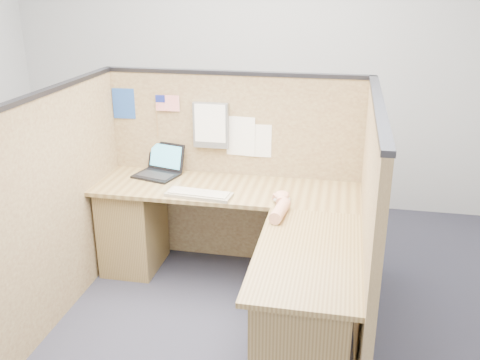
% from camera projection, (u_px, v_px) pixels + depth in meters
% --- Properties ---
extents(floor, '(5.00, 5.00, 0.00)m').
position_uv_depth(floor, '(204.00, 326.00, 3.56)').
color(floor, '#222330').
rests_on(floor, ground).
extents(wall_back, '(5.00, 0.00, 5.00)m').
position_uv_depth(wall_back, '(261.00, 64.00, 5.13)').
color(wall_back, '#AFB2B4').
rests_on(wall_back, floor).
extents(cubicle_partitions, '(2.06, 1.83, 1.53)m').
position_uv_depth(cubicle_partitions, '(218.00, 195.00, 3.68)').
color(cubicle_partitions, brown).
rests_on(cubicle_partitions, floor).
extents(l_desk, '(1.95, 1.75, 0.73)m').
position_uv_depth(l_desk, '(240.00, 256.00, 3.65)').
color(l_desk, brown).
rests_on(l_desk, floor).
extents(laptop, '(0.37, 0.38, 0.23)m').
position_uv_depth(laptop, '(159.00, 167.00, 4.17)').
color(laptop, black).
rests_on(laptop, l_desk).
extents(keyboard, '(0.48, 0.20, 0.03)m').
position_uv_depth(keyboard, '(199.00, 194.00, 3.76)').
color(keyboard, gray).
rests_on(keyboard, l_desk).
extents(mouse, '(0.13, 0.09, 0.05)m').
position_uv_depth(mouse, '(282.00, 199.00, 3.65)').
color(mouse, silver).
rests_on(mouse, l_desk).
extents(hand_forearm, '(0.12, 0.43, 0.09)m').
position_uv_depth(hand_forearm, '(281.00, 206.00, 3.50)').
color(hand_forearm, tan).
rests_on(hand_forearm, l_desk).
extents(blue_poster, '(0.18, 0.01, 0.24)m').
position_uv_depth(blue_poster, '(124.00, 104.00, 4.17)').
color(blue_poster, navy).
rests_on(blue_poster, cubicle_partitions).
extents(american_flag, '(0.19, 0.01, 0.33)m').
position_uv_depth(american_flag, '(165.00, 104.00, 4.09)').
color(american_flag, olive).
rests_on(american_flag, cubicle_partitions).
extents(file_holder, '(0.27, 0.05, 0.35)m').
position_uv_depth(file_holder, '(211.00, 125.00, 4.06)').
color(file_holder, slate).
rests_on(file_holder, cubicle_partitions).
extents(paper_left, '(0.24, 0.02, 0.30)m').
position_uv_depth(paper_left, '(240.00, 136.00, 4.07)').
color(paper_left, white).
rests_on(paper_left, cubicle_partitions).
extents(paper_right, '(0.20, 0.01, 0.25)m').
position_uv_depth(paper_right, '(258.00, 141.00, 4.06)').
color(paper_right, white).
rests_on(paper_right, cubicle_partitions).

